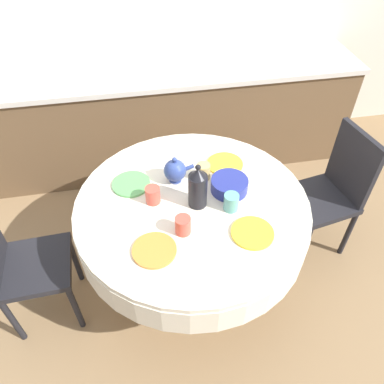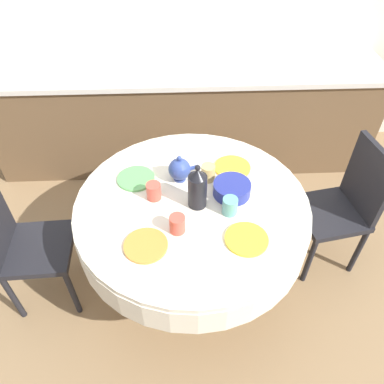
% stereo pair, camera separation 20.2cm
% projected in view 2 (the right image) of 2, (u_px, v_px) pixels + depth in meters
% --- Properties ---
extents(ground_plane, '(12.00, 12.00, 0.00)m').
position_uv_depth(ground_plane, '(192.00, 278.00, 2.60)').
color(ground_plane, '#8E704C').
extents(kitchen_counter, '(3.24, 0.64, 0.89)m').
position_uv_depth(kitchen_counter, '(185.00, 116.00, 3.27)').
color(kitchen_counter, brown).
rests_on(kitchen_counter, ground_plane).
extents(dining_table, '(1.32, 1.32, 0.76)m').
position_uv_depth(dining_table, '(192.00, 217.00, 2.16)').
color(dining_table, tan).
rests_on(dining_table, ground_plane).
extents(chair_left, '(0.46, 0.46, 0.94)m').
position_uv_depth(chair_left, '(344.00, 203.00, 2.40)').
color(chair_left, black).
rests_on(chair_left, ground_plane).
extents(chair_right, '(0.42, 0.42, 0.94)m').
position_uv_depth(chair_right, '(21.00, 241.00, 2.18)').
color(chair_right, black).
rests_on(chair_right, ground_plane).
extents(plate_near_left, '(0.22, 0.22, 0.01)m').
position_uv_depth(plate_near_left, '(146.00, 245.00, 1.85)').
color(plate_near_left, orange).
rests_on(plate_near_left, dining_table).
extents(cup_near_left, '(0.08, 0.08, 0.10)m').
position_uv_depth(cup_near_left, '(177.00, 224.00, 1.90)').
color(cup_near_left, '#CC4C3D').
rests_on(cup_near_left, dining_table).
extents(plate_near_right, '(0.22, 0.22, 0.01)m').
position_uv_depth(plate_near_right, '(247.00, 239.00, 1.88)').
color(plate_near_right, yellow).
rests_on(plate_near_right, dining_table).
extents(cup_near_right, '(0.08, 0.08, 0.10)m').
position_uv_depth(cup_near_right, '(230.00, 206.00, 1.99)').
color(cup_near_right, '#5BA39E').
rests_on(cup_near_right, dining_table).
extents(plate_far_left, '(0.22, 0.22, 0.01)m').
position_uv_depth(plate_far_left, '(136.00, 178.00, 2.21)').
color(plate_far_left, '#5BA85B').
rests_on(plate_far_left, dining_table).
extents(cup_far_left, '(0.08, 0.08, 0.10)m').
position_uv_depth(cup_far_left, '(154.00, 191.00, 2.07)').
color(cup_far_left, '#CC4C3D').
rests_on(cup_far_left, dining_table).
extents(plate_far_right, '(0.22, 0.22, 0.01)m').
position_uv_depth(plate_far_right, '(232.00, 167.00, 2.28)').
color(plate_far_right, yellow).
rests_on(plate_far_right, dining_table).
extents(cup_far_right, '(0.08, 0.08, 0.10)m').
position_uv_depth(cup_far_right, '(208.00, 173.00, 2.18)').
color(cup_far_right, '#DBB766').
rests_on(cup_far_right, dining_table).
extents(coffee_carafe, '(0.10, 0.10, 0.28)m').
position_uv_depth(coffee_carafe, '(197.00, 188.00, 1.98)').
color(coffee_carafe, black).
rests_on(coffee_carafe, dining_table).
extents(teapot, '(0.18, 0.13, 0.17)m').
position_uv_depth(teapot, '(180.00, 169.00, 2.16)').
color(teapot, '#33478E').
rests_on(teapot, dining_table).
extents(fruit_bowl, '(0.21, 0.21, 0.08)m').
position_uv_depth(fruit_bowl, '(232.00, 189.00, 2.10)').
color(fruit_bowl, navy).
rests_on(fruit_bowl, dining_table).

